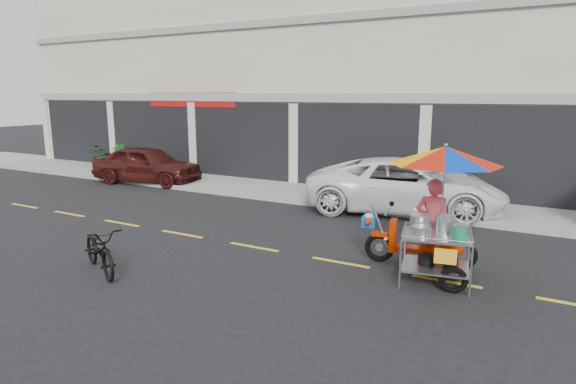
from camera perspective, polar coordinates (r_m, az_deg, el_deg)
The scene contains 10 objects.
ground at distance 9.52m, azimuth 6.24°, elevation -8.32°, with size 90.00×90.00×0.00m, color black.
sidewalk at distance 14.54m, azimuth 14.66°, elevation -1.33°, with size 45.00×3.00×0.15m, color gray.
shophouse_block at distance 18.91m, azimuth 27.87°, elevation 13.33°, with size 36.00×8.11×10.40m.
centerline at distance 9.52m, azimuth 6.24°, elevation -8.30°, with size 42.00×0.10×0.01m, color gold.
maroon_sedan at distance 18.37m, azimuth -16.38°, elevation 3.15°, with size 1.63×4.04×1.38m, color #3D1210.
white_pickup at distance 13.67m, azimuth 13.71°, elevation 0.75°, with size 2.45×5.32×1.48m, color white.
plant_tall at distance 22.43m, azimuth -21.43°, elevation 4.11°, with size 0.86×0.74×0.95m, color #0E4B17.
plant_short at distance 21.45m, azimuth -19.42°, elevation 4.05°, with size 0.58×0.58×1.03m, color #0E4B17.
near_bicycle at distance 9.49m, azimuth -21.42°, elevation -6.33°, with size 0.59×1.68×0.88m, color black.
food_vendor_rig at distance 8.78m, azimuth 17.34°, elevation -0.13°, with size 2.68×2.17×2.43m.
Camera 1 is at (3.40, -8.29, 3.23)m, focal length 30.00 mm.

